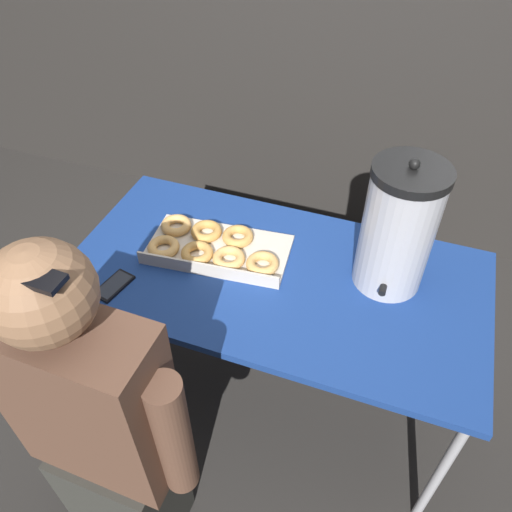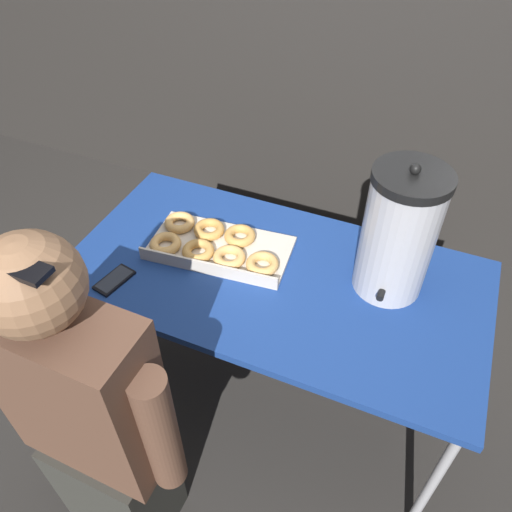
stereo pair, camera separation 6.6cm
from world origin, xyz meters
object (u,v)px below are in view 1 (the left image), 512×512
(donut_box, at_px, (213,247))
(person_seated, at_px, (102,430))
(cell_phone, at_px, (114,286))
(coffee_urn, at_px, (398,229))

(donut_box, xyz_separation_m, person_seated, (-0.04, -0.68, -0.10))
(cell_phone, xyz_separation_m, person_seated, (0.20, -0.42, -0.09))
(donut_box, relative_size, coffee_urn, 1.11)
(coffee_urn, xyz_separation_m, person_seated, (-0.63, -0.76, -0.30))
(coffee_urn, height_order, cell_phone, coffee_urn)
(coffee_urn, bearing_deg, cell_phone, -157.68)
(coffee_urn, distance_m, person_seated, 1.03)
(cell_phone, height_order, person_seated, person_seated)
(cell_phone, distance_m, person_seated, 0.47)
(donut_box, height_order, cell_phone, donut_box)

